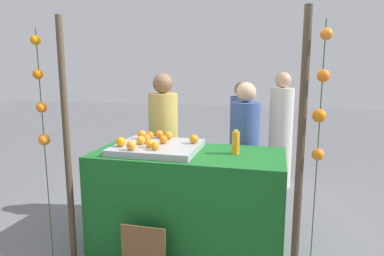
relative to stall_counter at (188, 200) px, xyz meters
The scene contains 25 objects.
ground_plane 0.46m from the stall_counter, ahead, with size 24.00×24.00×0.00m, color slate.
stall_counter is the anchor object (origin of this frame).
orange_tray 0.57m from the stall_counter, behind, with size 0.77×0.69×0.06m, color #9EA0A5.
orange_0 0.61m from the stall_counter, behind, with size 0.08×0.08×0.08m, color orange.
orange_1 0.66m from the stall_counter, 139.12° to the left, with size 0.08×0.08×0.08m, color orange.
orange_2 0.66m from the stall_counter, 154.07° to the right, with size 0.07×0.07×0.07m, color orange.
orange_3 0.77m from the stall_counter, 146.94° to the right, with size 0.09×0.09×0.09m, color orange.
orange_4 0.72m from the stall_counter, behind, with size 0.08×0.08×0.08m, color orange.
orange_5 0.75m from the stall_counter, 154.27° to the left, with size 0.07×0.07×0.07m, color orange.
orange_6 0.83m from the stall_counter, 163.36° to the right, with size 0.09×0.09×0.09m, color orange.
orange_7 0.70m from the stall_counter, behind, with size 0.09×0.09×0.09m, color orange.
orange_8 0.80m from the stall_counter, 160.19° to the left, with size 0.09×0.09×0.09m, color orange.
orange_9 0.57m from the stall_counter, 74.17° to the left, with size 0.09×0.09×0.09m, color orange.
orange_10 0.73m from the stall_counter, 143.74° to the left, with size 0.08×0.08×0.08m, color orange.
orange_11 0.65m from the stall_counter, 136.48° to the right, with size 0.07×0.07×0.07m, color orange.
juice_bottle 0.71m from the stall_counter, ahead, with size 0.07×0.07×0.22m.
chalkboard_sign 0.64m from the stall_counter, 113.99° to the right, with size 0.39×0.03×0.43m.
vendor_left 0.84m from the stall_counter, 125.43° to the left, with size 0.33×0.33×1.63m.
vendor_right 0.82m from the stall_counter, 53.77° to the left, with size 0.31×0.31×1.54m.
crowd_person_0 1.81m from the stall_counter, 80.41° to the left, with size 0.30×0.30×1.50m.
crowd_person_1 2.14m from the stall_counter, 66.46° to the left, with size 0.33×0.33×1.63m.
canopy_post_left 1.21m from the stall_counter, 154.66° to the right, with size 0.06×0.06×2.11m, color #473828.
canopy_post_right 1.21m from the stall_counter, 25.34° to the right, with size 0.06×0.06×2.11m, color #473828.
garland_strand_left 1.57m from the stall_counter, 157.21° to the right, with size 0.10×0.10×2.01m.
garland_strand_right 1.53m from the stall_counter, 22.76° to the right, with size 0.10×0.10×2.01m.
Camera 1 is at (0.77, -2.96, 1.69)m, focal length 32.02 mm.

